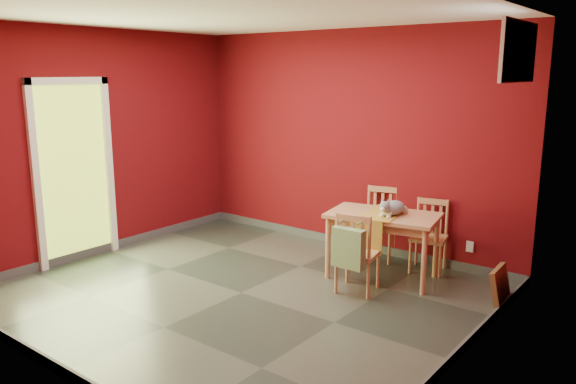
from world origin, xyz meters
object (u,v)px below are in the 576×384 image
Objects in this scene: picture_frame at (500,289)px; chair_far_left at (380,222)px; dining_table at (383,222)px; chair_far_right at (429,235)px; cat at (393,205)px; tote_bag at (348,248)px; chair_near at (357,251)px.

chair_far_left is at bearing 158.35° from picture_frame.
chair_far_right is at bearing 60.73° from dining_table.
dining_table is 3.04× the size of picture_frame.
chair_far_right is 0.69m from cat.
chair_far_right reaches higher than dining_table.
tote_bag is (0.02, -0.72, -0.11)m from dining_table.
chair_near is at bearing -106.25° from chair_far_right.
chair_far_right is at bearing 148.79° from picture_frame.
chair_far_right is at bearing 73.75° from chair_near.
picture_frame is (1.26, 0.66, -0.32)m from tote_bag.
picture_frame is (0.98, -0.60, -0.21)m from chair_far_right.
dining_table is at bearing 165.71° from cat.
dining_table is 0.72m from chair_far_left.
chair_far_left reaches higher than picture_frame.
chair_near is 0.23m from tote_bag.
chair_near is (-0.01, -0.52, -0.20)m from dining_table.
tote_bag is at bearing -102.53° from chair_far_right.
chair_far_right is at bearing -4.81° from chair_far_left.
dining_table is 1.35m from picture_frame.
chair_far_left is 1.78m from picture_frame.
tote_bag is (0.38, -1.31, 0.09)m from chair_far_left.
chair_near is (-0.31, -1.05, 0.02)m from chair_far_right.
picture_frame is at bearing 27.71° from tote_bag.
cat is at bearing -110.50° from chair_far_right.
cat is (0.10, 0.01, 0.19)m from dining_table.
picture_frame is (1.28, -0.06, -0.42)m from dining_table.
dining_table is at bearing -119.27° from chair_far_right.
tote_bag is at bearing -88.42° from dining_table.
chair_far_left is 1.37m from tote_bag.
cat is at bearing 176.44° from picture_frame.
dining_table is 1.48× the size of chair_far_left.
picture_frame is at bearing -2.71° from dining_table.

